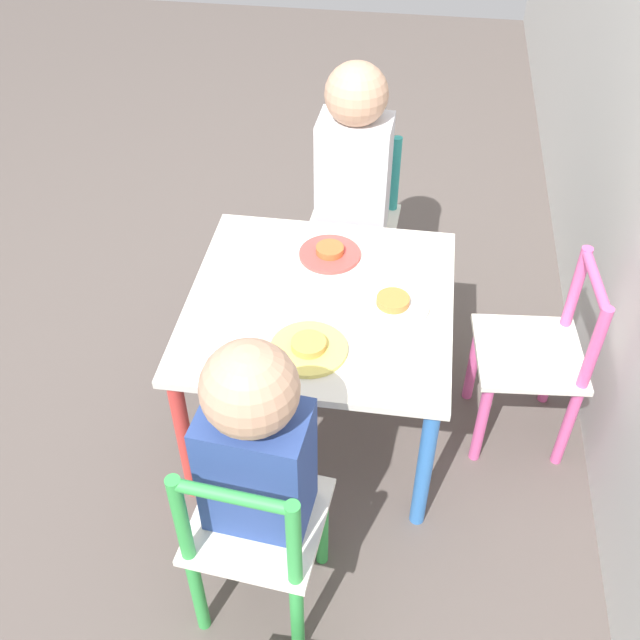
% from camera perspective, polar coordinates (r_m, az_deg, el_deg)
% --- Properties ---
extents(ground_plane, '(6.00, 6.00, 0.00)m').
position_cam_1_polar(ground_plane, '(2.07, 0.00, -7.49)').
color(ground_plane, '#5B514C').
extents(kids_table, '(0.62, 0.62, 0.43)m').
position_cam_1_polar(kids_table, '(1.80, 0.00, 0.19)').
color(kids_table, silver).
rests_on(kids_table, ground_plane).
extents(chair_green, '(0.28, 0.28, 0.53)m').
position_cam_1_polar(chair_green, '(1.56, -4.93, -16.08)').
color(chair_green, silver).
rests_on(chair_green, ground_plane).
extents(chair_teal, '(0.27, 0.27, 0.53)m').
position_cam_1_polar(chair_teal, '(2.29, 2.59, 7.08)').
color(chair_teal, silver).
rests_on(chair_teal, ground_plane).
extents(chair_pink, '(0.28, 0.28, 0.53)m').
position_cam_1_polar(chair_pink, '(1.94, 16.18, -2.90)').
color(chair_pink, silver).
rests_on(chair_pink, ground_plane).
extents(child_right, '(0.23, 0.21, 0.74)m').
position_cam_1_polar(child_right, '(1.43, -4.65, -10.08)').
color(child_right, '#38383D').
rests_on(child_right, ground_plane).
extents(child_left, '(0.22, 0.21, 0.80)m').
position_cam_1_polar(child_left, '(2.12, 2.52, 10.97)').
color(child_left, '#4C608E').
rests_on(child_left, ground_plane).
extents(plate_right, '(0.17, 0.17, 0.03)m').
position_cam_1_polar(plate_right, '(1.63, -0.87, -2.13)').
color(plate_right, '#EADB66').
rests_on(plate_right, kids_table).
extents(plate_left, '(0.16, 0.16, 0.03)m').
position_cam_1_polar(plate_left, '(1.89, 0.75, 5.13)').
color(plate_left, '#E54C47').
rests_on(plate_left, kids_table).
extents(plate_back, '(0.17, 0.17, 0.03)m').
position_cam_1_polar(plate_back, '(1.75, 5.56, 1.23)').
color(plate_back, white).
rests_on(plate_back, kids_table).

